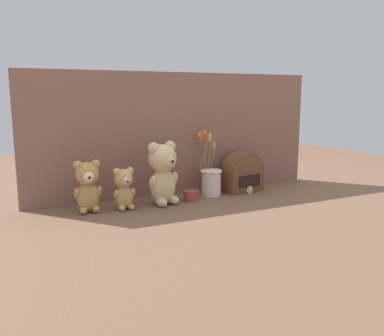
% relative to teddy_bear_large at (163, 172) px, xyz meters
% --- Properties ---
extents(ground_plane, '(4.00, 4.00, 0.00)m').
position_rel_teddy_bear_large_xyz_m(ground_plane, '(0.16, -0.00, -0.15)').
color(ground_plane, brown).
extents(backdrop_wall, '(1.51, 0.02, 0.60)m').
position_rel_teddy_bear_large_xyz_m(backdrop_wall, '(0.16, 0.17, 0.15)').
color(backdrop_wall, '#845B4C').
rests_on(backdrop_wall, ground).
extents(teddy_bear_large, '(0.16, 0.14, 0.29)m').
position_rel_teddy_bear_large_xyz_m(teddy_bear_large, '(0.00, 0.00, 0.00)').
color(teddy_bear_large, '#DBBC84').
rests_on(teddy_bear_large, ground).
extents(teddy_bear_medium, '(0.12, 0.11, 0.22)m').
position_rel_teddy_bear_large_xyz_m(teddy_bear_medium, '(-0.33, 0.02, -0.03)').
color(teddy_bear_medium, tan).
rests_on(teddy_bear_medium, ground).
extents(teddy_bear_small, '(0.10, 0.09, 0.18)m').
position_rel_teddy_bear_large_xyz_m(teddy_bear_small, '(-0.18, -0.01, -0.05)').
color(teddy_bear_small, tan).
rests_on(teddy_bear_small, ground).
extents(flower_vase, '(0.11, 0.15, 0.32)m').
position_rel_teddy_bear_large_xyz_m(flower_vase, '(0.28, 0.06, -0.06)').
color(flower_vase, silver).
rests_on(flower_vase, ground).
extents(vintage_radio, '(0.21, 0.13, 0.21)m').
position_rel_teddy_bear_large_xyz_m(vintage_radio, '(0.46, 0.06, -0.06)').
color(vintage_radio, brown).
rests_on(vintage_radio, ground).
extents(decorative_tin_tall, '(0.08, 0.08, 0.05)m').
position_rel_teddy_bear_large_xyz_m(decorative_tin_tall, '(0.14, -0.00, -0.13)').
color(decorative_tin_tall, '#993D33').
rests_on(decorative_tin_tall, ground).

